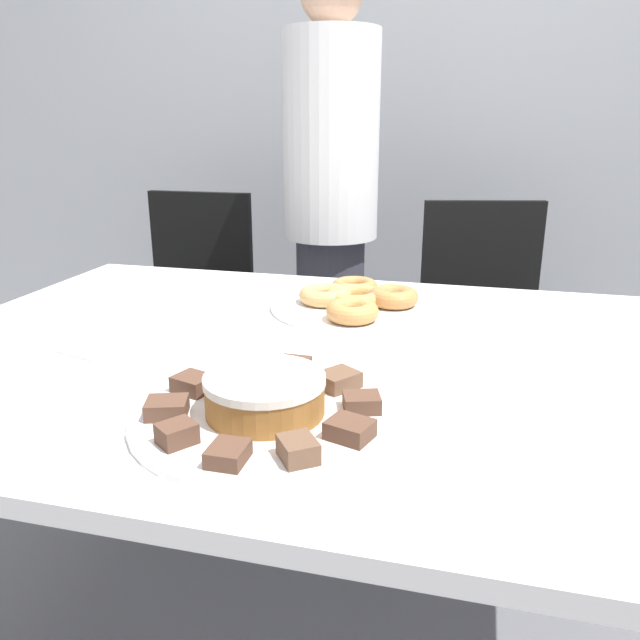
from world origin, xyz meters
TOP-DOWN VIEW (x-y plane):
  - wall_back at (0.00, 1.64)m, footprint 8.00×0.05m
  - table at (0.00, 0.00)m, footprint 1.50×1.09m
  - person_standing at (-0.17, 0.93)m, footprint 0.30×0.30m
  - office_chair_left at (-0.70, 0.94)m, footprint 0.44×0.44m
  - office_chair_right at (0.35, 0.94)m, footprint 0.53×0.53m
  - plate_cake at (0.03, -0.29)m, footprint 0.38×0.38m
  - plate_donuts at (0.04, 0.28)m, footprint 0.38×0.38m
  - frosted_cake at (0.03, -0.29)m, footprint 0.17×0.17m
  - lamington_0 at (0.16, -0.25)m, footprint 0.06×0.06m
  - lamington_1 at (0.11, -0.18)m, footprint 0.07×0.08m
  - lamington_2 at (0.03, -0.15)m, footprint 0.05×0.06m
  - lamington_3 at (-0.05, -0.18)m, footprint 0.07×0.07m
  - lamington_4 at (-0.10, -0.25)m, footprint 0.07×0.06m
  - lamington_5 at (-0.10, -0.33)m, footprint 0.07×0.06m
  - lamington_6 at (-0.05, -0.40)m, footprint 0.06×0.06m
  - lamington_7 at (0.03, -0.43)m, footprint 0.04×0.05m
  - lamington_8 at (0.11, -0.40)m, footprint 0.06×0.06m
  - lamington_9 at (0.16, -0.33)m, footprint 0.07×0.06m
  - donut_0 at (0.04, 0.28)m, footprint 0.13×0.13m
  - donut_1 at (0.02, 0.37)m, footprint 0.11×0.11m
  - donut_2 at (-0.02, 0.27)m, footprint 0.12×0.12m
  - donut_3 at (0.06, 0.16)m, footprint 0.11×0.11m
  - donut_4 at (0.13, 0.29)m, footprint 0.11×0.11m
  - napkin at (-0.38, -0.10)m, footprint 0.15×0.13m

SIDE VIEW (x-z plane):
  - office_chair_left at x=-0.70m, z-range -0.02..0.88m
  - office_chair_right at x=0.35m, z-range -0.02..0.88m
  - table at x=0.00m, z-range 0.29..1.05m
  - napkin at x=-0.38m, z-range 0.75..0.76m
  - plate_cake at x=0.03m, z-range 0.75..0.76m
  - plate_donuts at x=0.04m, z-range 0.75..0.76m
  - lamington_7 at x=0.03m, z-range 0.76..0.78m
  - lamington_3 at x=-0.05m, z-range 0.76..0.78m
  - lamington_0 at x=0.16m, z-range 0.76..0.78m
  - lamington_5 at x=-0.10m, z-range 0.76..0.78m
  - lamington_9 at x=0.16m, z-range 0.76..0.79m
  - lamington_4 at x=-0.10m, z-range 0.76..0.79m
  - lamington_1 at x=0.11m, z-range 0.76..0.79m
  - lamington_2 at x=0.03m, z-range 0.76..0.79m
  - lamington_8 at x=0.11m, z-range 0.76..0.79m
  - lamington_6 at x=-0.05m, z-range 0.76..0.79m
  - donut_1 at x=0.02m, z-range 0.76..0.79m
  - donut_0 at x=0.04m, z-range 0.76..0.79m
  - donut_2 at x=-0.02m, z-range 0.76..0.80m
  - donut_3 at x=0.06m, z-range 0.76..0.80m
  - donut_4 at x=0.13m, z-range 0.76..0.80m
  - frosted_cake at x=0.03m, z-range 0.76..0.82m
  - person_standing at x=-0.17m, z-range 0.05..1.65m
  - wall_back at x=0.00m, z-range 0.00..2.60m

